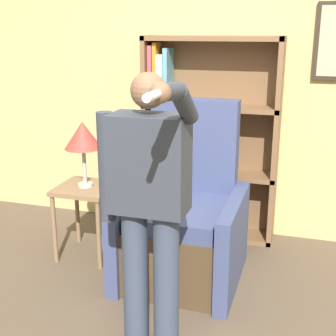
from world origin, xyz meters
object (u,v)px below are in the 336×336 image
at_px(side_table, 86,199).
at_px(table_lamp, 83,137).
at_px(bookcase, 197,139).
at_px(armchair, 184,225).
at_px(person_standing, 149,199).

height_order(side_table, table_lamp, table_lamp).
bearing_deg(bookcase, armchair, -82.58).
distance_m(bookcase, person_standing, 1.67).
xyz_separation_m(armchair, person_standing, (0.03, -0.87, 0.52)).
bearing_deg(armchair, table_lamp, 175.75).
bearing_deg(person_standing, side_table, 133.15).
xyz_separation_m(person_standing, side_table, (-0.87, 0.93, -0.42)).
height_order(bookcase, side_table, bookcase).
bearing_deg(armchair, bookcase, 97.42).
bearing_deg(table_lamp, side_table, -63.43).
bearing_deg(person_standing, bookcase, 94.52).
bearing_deg(table_lamp, person_standing, -46.85).
height_order(armchair, side_table, armchair).
relative_size(side_table, table_lamp, 1.15).
xyz_separation_m(bookcase, side_table, (-0.74, -0.74, -0.38)).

